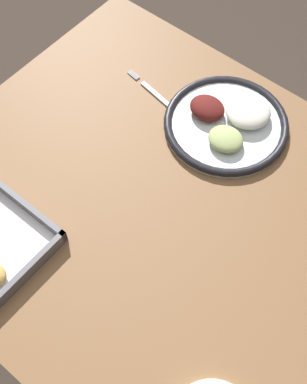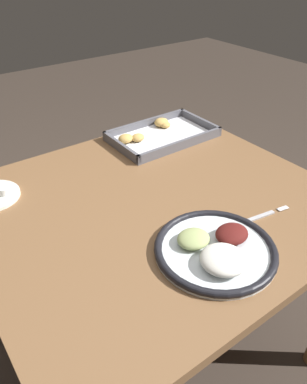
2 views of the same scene
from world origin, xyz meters
The scene contains 4 objects.
ground_plane centered at (0.00, 0.00, 0.00)m, with size 8.00×8.00×0.00m, color #382D26.
dining_table centered at (0.00, 0.00, 0.62)m, with size 1.02×0.92×0.73m.
dinner_plate centered at (-0.01, -0.27, 0.74)m, with size 0.30×0.30×0.05m.
fork centered at (0.18, -0.24, 0.73)m, with size 0.20×0.04×0.00m.
Camera 1 is at (-0.38, 0.46, 1.76)m, focal length 50.00 mm.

